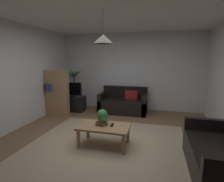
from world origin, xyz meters
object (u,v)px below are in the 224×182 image
Objects in this scene: couch_under_window at (123,104)px; bookshelf_corner at (57,93)px; coffee_table at (104,129)px; couch_right_side at (223,158)px; tv at (71,89)px; book_on_table_2 at (100,122)px; potted_plant_on_table at (103,117)px; remote_on_table_0 at (112,125)px; tv_stand at (72,103)px; book_on_table_0 at (99,124)px; pendant_lamp at (103,39)px; potted_palm_corner at (74,89)px; book_on_table_1 at (99,123)px.

bookshelf_corner reaches higher than couch_under_window.
couch_right_side is at bearing -13.17° from coffee_table.
couch_right_side is at bearing -34.52° from tv.
potted_plant_on_table is at bearing -1.51° from book_on_table_2.
couch_right_side is at bearing -20.47° from remote_on_table_0.
book_on_table_2 is 0.13× the size of tv_stand.
tv_stand is 1.19× the size of tv.
pendant_lamp is at bearing -7.79° from book_on_table_0.
book_on_table_2 is 0.36× the size of potted_plant_on_table.
pendant_lamp reaches higher than remote_on_table_0.
remote_on_table_0 is 2.88m from tv.
potted_palm_corner reaches higher than coffee_table.
couch_under_window is 2.42m from book_on_table_2.
tv is at bearing -124.52° from couch_right_side.
potted_plant_on_table is at bearing -50.18° from tv.
tv_stand is at bearing 128.35° from book_on_table_1.
couch_under_window is 3.03m from pendant_lamp.
couch_right_side is at bearing -13.16° from book_on_table_2.
couch_under_window is at bearing 89.30° from book_on_table_0.
couch_under_window reaches higher than book_on_table_0.
coffee_table is at bearing -88.39° from couch_under_window.
tv_stand is 0.66m from potted_palm_corner.
couch_right_side is 2.10m from potted_plant_on_table.
couch_right_side is at bearing -12.86° from book_on_table_1.
couch_under_window is 2.14m from bookshelf_corner.
coffee_table is 0.17m from book_on_table_2.
couch_under_window is at bearing 8.74° from tv_stand.
remote_on_table_0 reaches higher than coffee_table.
book_on_table_1 is 2.47m from bookshelf_corner.
remote_on_table_0 is 0.11× the size of bookshelf_corner.
book_on_table_2 is 2.75m from tv_stand.
potted_palm_corner reaches higher than book_on_table_0.
tv reaches higher than book_on_table_2.
potted_palm_corner is at bearing 124.62° from book_on_table_0.
pendant_lamp reaches higher than couch_under_window.
bookshelf_corner reaches higher than potted_plant_on_table.
couch_right_side reaches higher than book_on_table_1.
book_on_table_1 is 0.10× the size of potted_palm_corner.
bookshelf_corner is (-3.97, 2.05, 0.43)m from couch_right_side.
tv_stand is at bearing -124.74° from couch_right_side.
bookshelf_corner is (-1.95, 1.56, 0.12)m from potted_plant_on_table.
couch_under_window is 1.75m from tv_stand.
bookshelf_corner is at bearing 140.49° from book_on_table_2.
book_on_table_1 is 0.26m from remote_on_table_0.
pendant_lamp reaches higher than book_on_table_2.
remote_on_table_0 is 0.50× the size of potted_plant_on_table.
tv_stand is (-1.80, 2.16, -0.10)m from coffee_table.
tv_stand is at bearing -75.60° from potted_palm_corner.
potted_palm_corner reaches higher than remote_on_table_0.
tv_stand is (-1.77, 2.14, -0.34)m from potted_plant_on_table.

